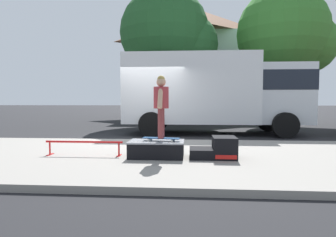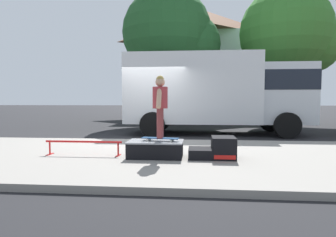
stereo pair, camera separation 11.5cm
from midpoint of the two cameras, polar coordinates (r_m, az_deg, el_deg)
ground_plane at (r=9.64m, az=-4.83°, el=-4.31°), size 140.00×140.00×0.00m
sidewalk_slab at (r=6.73m, az=-8.92°, el=-7.24°), size 50.00×5.00×0.12m
skate_box at (r=6.23m, az=-2.75°, el=-5.78°), size 1.15×0.71×0.34m
kicker_ramp at (r=6.20m, az=8.92°, el=-5.87°), size 0.95×0.63×0.44m
grind_rail at (r=6.68m, az=-16.38°, el=-4.79°), size 1.70×0.28×0.31m
skateboard at (r=6.17m, az=-1.86°, el=-3.85°), size 0.80×0.33×0.07m
skater_kid at (r=6.12m, az=-1.87°, el=3.33°), size 0.31×0.66×1.29m
box_truck at (r=11.67m, az=8.84°, el=5.38°), size 6.91×2.63×3.05m
street_tree_main at (r=16.25m, az=0.14°, el=15.62°), size 5.19×4.72×7.23m
street_tree_neighbour at (r=17.33m, az=21.88°, el=14.62°), size 5.20×4.72×7.24m
house_behind at (r=23.70m, az=5.59°, el=10.59°), size 9.54×8.22×8.40m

